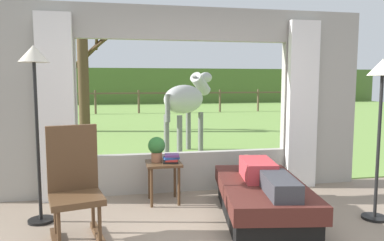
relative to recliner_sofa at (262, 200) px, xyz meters
The scene contains 16 objects.
back_wall_with_window 1.73m from the recliner_sofa, 118.12° to the left, with size 5.20×0.12×2.55m.
curtain_panel_left 2.76m from the recliner_sofa, 155.15° to the left, with size 0.44×0.10×2.40m, color silver.
curtain_panel_right 1.79m from the recliner_sofa, 46.39° to the left, with size 0.44×0.10×2.40m, color silver.
outdoor_pasture_lawn 12.15m from the recliner_sofa, 93.09° to the left, with size 36.00×21.68×0.02m, color #759E47.
distant_hill_ridge 22.00m from the recliner_sofa, 91.71° to the left, with size 36.00×2.00×2.40m, color #4E6B30.
recliner_sofa is the anchor object (origin of this frame).
reclining_person 0.31m from the recliner_sofa, 90.00° to the right, with size 0.43×1.44×0.22m.
rocking_chair 2.04m from the recliner_sofa, behind, with size 0.60×0.77×1.12m.
side_table 1.30m from the recliner_sofa, 142.63° to the left, with size 0.44×0.44×0.52m.
potted_plant 1.47m from the recliner_sofa, 142.67° to the left, with size 0.22×0.22×0.32m.
book_stack 1.23m from the recliner_sofa, 142.22° to the left, with size 0.21×0.17×0.11m.
floor_lamp_left 2.81m from the recliner_sofa, behind, with size 0.32×0.32×1.93m.
floor_lamp_right 1.77m from the recliner_sofa, 12.05° to the right, with size 0.32×0.32×1.79m.
horse 3.97m from the recliner_sofa, 92.45° to the left, with size 1.49×1.56×1.73m.
pasture_tree 8.31m from the recliner_sofa, 108.34° to the left, with size 1.25×1.20×3.30m.
pasture_fence_line 13.80m from the recliner_sofa, 92.72° to the left, with size 16.10×0.10×1.10m.
Camera 1 is at (-0.90, -2.75, 1.55)m, focal length 34.29 mm.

